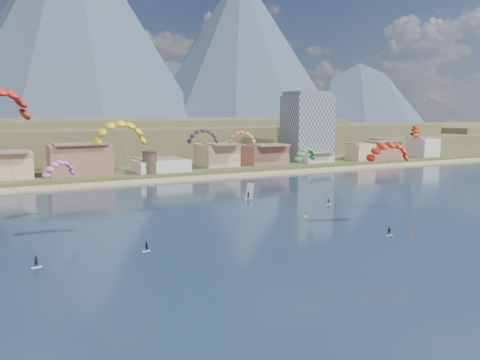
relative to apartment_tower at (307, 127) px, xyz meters
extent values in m
plane|color=black|center=(-85.00, -128.00, -17.82)|extent=(2400.00, 2400.00, 0.00)
cube|color=#A1895C|center=(-85.00, -22.00, -17.57)|extent=(2200.00, 12.00, 0.90)
cube|color=brown|center=(-85.00, 432.00, -17.82)|extent=(2200.00, 900.00, 4.00)
cube|color=brown|center=(-45.00, 92.00, -8.32)|extent=(320.00, 150.00, 15.00)
cube|color=brown|center=(175.00, 77.00, -11.82)|extent=(240.00, 120.00, 8.00)
cube|color=brown|center=(-125.00, 132.00, -6.82)|extent=(380.00, 170.00, 18.00)
cone|color=#314153|center=(15.00, 712.00, 164.18)|extent=(440.00, 440.00, 360.00)
cone|color=#314153|center=(315.00, 672.00, 129.18)|extent=(380.00, 380.00, 290.00)
cone|color=#314153|center=(595.00, 682.00, 109.18)|extent=(340.00, 340.00, 250.00)
cone|color=#314153|center=(815.00, 692.00, 94.18)|extent=(320.00, 320.00, 220.00)
cube|color=#314153|center=(-85.00, 772.00, 39.18)|extent=(2000.00, 200.00, 110.00)
cube|color=gray|center=(0.00, 0.00, -0.82)|extent=(20.00, 16.00, 30.00)
cube|color=#59595E|center=(0.00, 0.00, 15.18)|extent=(18.00, 14.40, 2.00)
cylinder|color=#47382D|center=(-80.00, -14.00, -11.82)|extent=(5.20, 5.20, 8.00)
cylinder|color=#47382D|center=(-80.00, -14.00, -7.52)|extent=(5.82, 5.82, 0.60)
cube|color=silver|center=(-128.04, -107.92, -17.77)|extent=(1.64, 0.76, 0.11)
imported|color=black|center=(-128.04, -107.92, -16.81)|extent=(0.73, 0.55, 1.82)
cylinder|color=#262626|center=(-129.97, -101.61, -5.32)|extent=(0.05, 0.05, 26.23)
cube|color=silver|center=(-109.59, -106.89, -17.77)|extent=(1.48, 0.69, 0.10)
imported|color=black|center=(-109.59, -106.89, -16.90)|extent=(0.90, 0.76, 1.64)
cylinder|color=#262626|center=(-109.91, -100.08, -8.00)|extent=(0.05, 0.05, 22.21)
cube|color=silver|center=(-62.62, -118.31, -17.77)|extent=(1.43, 0.69, 0.09)
imported|color=black|center=(-62.62, -118.31, -16.94)|extent=(0.99, 0.57, 1.58)
cylinder|color=#262626|center=(-58.27, -113.31, -10.26)|extent=(0.05, 0.05, 18.64)
cube|color=silver|center=(-52.59, -85.36, -17.77)|extent=(1.37, 0.50, 0.09)
imported|color=black|center=(-52.59, -85.36, -16.96)|extent=(1.04, 0.65, 1.54)
cylinder|color=#262626|center=(-52.08, -79.04, -11.87)|extent=(0.05, 0.05, 16.11)
cylinder|color=#262626|center=(-118.87, -73.11, -12.73)|extent=(0.04, 0.04, 12.47)
cylinder|color=#262626|center=(-77.50, -62.22, -9.71)|extent=(0.04, 0.04, 17.54)
cylinder|color=#262626|center=(-63.99, -61.03, -9.99)|extent=(0.04, 0.04, 17.06)
cylinder|color=#262626|center=(0.25, -68.79, -9.55)|extent=(0.04, 0.04, 17.83)
cube|color=silver|center=(-67.76, -68.03, -17.76)|extent=(2.65, 1.67, 0.13)
imported|color=black|center=(-67.76, -68.03, -16.77)|extent=(1.06, 0.89, 1.84)
cube|color=white|center=(-67.33, -68.03, -15.45)|extent=(1.98, 2.95, 4.40)
sphere|color=yellow|center=(-67.57, -96.04, -17.70)|extent=(0.69, 0.69, 0.69)
camera|label=1|loc=(-134.49, -191.31, 6.98)|focal=37.21mm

